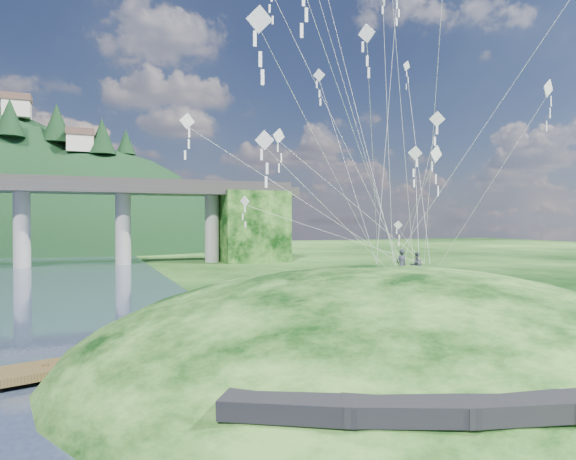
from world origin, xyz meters
name	(u,v)px	position (x,y,z in m)	size (l,w,h in m)	color
ground	(255,386)	(0.00, 0.00, 0.00)	(320.00, 320.00, 0.00)	black
grass_hill	(382,385)	(8.00, 2.00, -1.50)	(36.00, 32.00, 13.00)	black
footpath	(560,385)	(7.46, -9.74, 2.08)	(22.29, 5.84, 0.83)	black
wooden_dock	(114,358)	(-5.80, 5.51, 0.48)	(15.31, 6.60, 1.09)	#3B2D18
kite_flyers	(410,251)	(10.80, 3.50, 5.76)	(2.17, 1.04, 2.01)	#292B37
kite_swarm	(359,52)	(6.48, 2.03, 16.54)	(20.44, 17.36, 20.52)	silver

